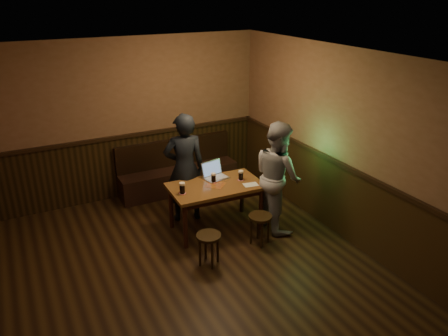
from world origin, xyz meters
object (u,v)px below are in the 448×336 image
pub_table (216,191)px  pint_left (182,188)px  person_grey (278,176)px  bench (178,174)px  stool_right (260,221)px  laptop (214,174)px  pint_right (241,175)px  person_suit (185,168)px  pint_mid (214,178)px  stool_left (209,241)px

pub_table → pint_left: bearing=-173.5°
person_grey → bench: bearing=28.8°
stool_right → laptop: (-0.28, 0.95, 0.45)m
pint_right → person_suit: bearing=143.6°
pint_right → person_suit: size_ratio=0.09×
pint_right → person_suit: 0.90m
bench → pint_right: 1.74m
pint_right → person_grey: (0.45, -0.34, 0.03)m
pint_mid → pint_left: bearing=-166.6°
stool_right → person_grey: (0.50, 0.34, 0.49)m
pub_table → person_suit: bearing=121.7°
stool_left → pint_right: pint_right is taller
stool_left → person_grey: size_ratio=0.27×
person_suit → laptop: bearing=158.9°
stool_right → person_grey: 0.78m
stool_right → pint_left: pint_left is taller
pub_table → stool_right: 0.84m
stool_left → pint_left: size_ratio=2.70×
laptop → pint_mid: bearing=-130.1°
laptop → pub_table: bearing=-122.5°
pint_mid → person_grey: 0.98m
pub_table → bench: bearing=92.3°
pub_table → pint_right: pint_right is taller
bench → pint_left: 1.80m
pub_table → stool_left: 1.01m
person_grey → pint_left: bearing=82.1°
bench → pint_left: (-0.56, -1.63, 0.53)m
stool_left → pub_table: bearing=58.1°
pint_left → person_suit: 0.62m
pint_mid → stool_left: bearing=-119.7°
stool_right → person_grey: bearing=33.8°
pub_table → stool_left: bearing=-119.7°
bench → pub_table: 1.63m
laptop → person_suit: bearing=136.2°
pint_left → laptop: laptop is taller
pint_left → pint_right: bearing=1.5°
pint_left → person_suit: (0.27, 0.56, 0.05)m
pint_mid → stool_right: bearing=-64.7°
stool_right → pint_left: (-0.94, 0.65, 0.47)m
bench → person_suit: person_suit is taller
stool_left → laptop: 1.32m
laptop → person_grey: (0.78, -0.61, 0.04)m
pub_table → person_suit: person_suit is taller
laptop → stool_left: bearing=-130.2°
pint_mid → pub_table: bearing=-97.0°
pint_mid → person_suit: size_ratio=0.09×
bench → stool_left: size_ratio=4.78×
pint_left → laptop: (0.66, 0.30, -0.02)m
person_grey → stool_left: bearing=112.8°
bench → pint_mid: 1.58m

